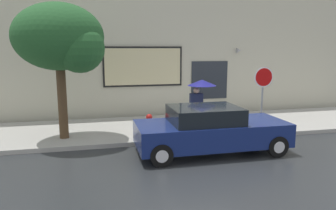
# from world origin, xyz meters

# --- Properties ---
(ground_plane) EXTENTS (60.00, 60.00, 0.00)m
(ground_plane) POSITION_xyz_m (0.00, 0.00, 0.00)
(ground_plane) COLOR #282B2D
(sidewalk) EXTENTS (20.00, 4.00, 0.15)m
(sidewalk) POSITION_xyz_m (0.00, 3.00, 0.07)
(sidewalk) COLOR #A3A099
(sidewalk) RESTS_ON ground
(building_facade) EXTENTS (20.00, 0.67, 7.00)m
(building_facade) POSITION_xyz_m (-0.01, 5.50, 3.48)
(building_facade) COLOR beige
(building_facade) RESTS_ON ground
(parked_car) EXTENTS (4.62, 1.95, 1.45)m
(parked_car) POSITION_xyz_m (0.14, -0.10, 0.71)
(parked_car) COLOR navy
(parked_car) RESTS_ON ground
(fire_hydrant) EXTENTS (0.30, 0.44, 0.70)m
(fire_hydrant) POSITION_xyz_m (-1.38, 2.05, 0.49)
(fire_hydrant) COLOR red
(fire_hydrant) RESTS_ON sidewalk
(pedestrian_with_umbrella) EXTENTS (1.07, 1.07, 1.90)m
(pedestrian_with_umbrella) POSITION_xyz_m (0.55, 2.07, 1.69)
(pedestrian_with_umbrella) COLOR black
(pedestrian_with_umbrella) RESTS_ON sidewalk
(street_tree) EXTENTS (2.93, 2.49, 4.52)m
(street_tree) POSITION_xyz_m (-4.22, 1.99, 3.47)
(street_tree) COLOR #4C3823
(street_tree) RESTS_ON sidewalk
(stop_sign) EXTENTS (0.76, 0.10, 2.38)m
(stop_sign) POSITION_xyz_m (2.84, 1.57, 1.83)
(stop_sign) COLOR gray
(stop_sign) RESTS_ON sidewalk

